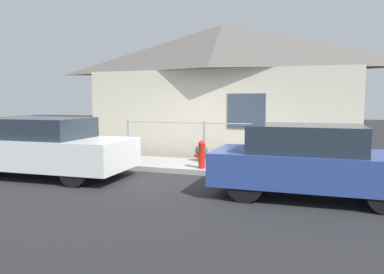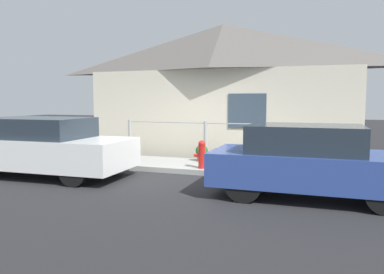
% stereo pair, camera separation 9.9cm
% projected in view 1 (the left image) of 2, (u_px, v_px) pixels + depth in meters
% --- Properties ---
extents(ground_plane, '(60.00, 60.00, 0.00)m').
position_uv_depth(ground_plane, '(187.00, 175.00, 9.16)').
color(ground_plane, '#262628').
extents(sidewalk, '(24.00, 1.68, 0.13)m').
position_uv_depth(sidewalk, '(197.00, 166.00, 9.94)').
color(sidewalk, '#9E9E99').
rests_on(sidewalk, ground_plane).
extents(house, '(8.67, 2.23, 4.21)m').
position_uv_depth(house, '(221.00, 54.00, 11.86)').
color(house, beige).
rests_on(house, ground_plane).
extents(fence, '(4.90, 0.10, 1.10)m').
position_uv_depth(fence, '(205.00, 139.00, 10.53)').
color(fence, '#999993').
rests_on(fence, sidewalk).
extents(car_left, '(4.13, 1.90, 1.40)m').
position_uv_depth(car_left, '(45.00, 147.00, 8.90)').
color(car_left, white).
rests_on(car_left, ground_plane).
extents(car_right, '(3.72, 1.66, 1.36)m').
position_uv_depth(car_right, '(311.00, 161.00, 6.93)').
color(car_right, '#2D4793').
rests_on(car_right, ground_plane).
extents(fire_hydrant, '(0.40, 0.18, 0.70)m').
position_uv_depth(fire_hydrant, '(202.00, 154.00, 9.26)').
color(fire_hydrant, red).
rests_on(fire_hydrant, sidewalk).
extents(potted_plant_near_hydrant, '(0.35, 0.35, 0.46)m').
position_uv_depth(potted_plant_near_hydrant, '(201.00, 152.00, 10.36)').
color(potted_plant_near_hydrant, '#9E5638').
rests_on(potted_plant_near_hydrant, sidewalk).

